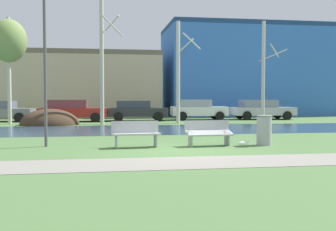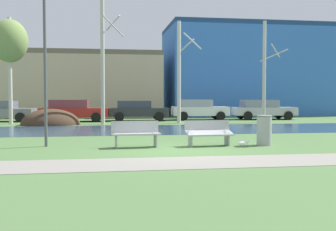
% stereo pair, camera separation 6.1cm
% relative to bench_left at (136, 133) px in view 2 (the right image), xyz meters
% --- Properties ---
extents(ground_plane, '(120.00, 120.00, 0.00)m').
position_rel_bench_left_xyz_m(ground_plane, '(1.25, 8.96, -0.47)').
color(ground_plane, '#4C703D').
extents(paved_path_strip, '(60.00, 1.92, 0.01)m').
position_rel_bench_left_xyz_m(paved_path_strip, '(1.25, -3.36, -0.47)').
color(paved_path_strip, gray).
rests_on(paved_path_strip, ground).
extents(river_band, '(80.00, 6.32, 0.01)m').
position_rel_bench_left_xyz_m(river_band, '(1.25, 7.21, -0.47)').
color(river_band, '#2D475B').
rests_on(river_band, ground).
extents(soil_mound, '(3.51, 2.83, 1.93)m').
position_rel_bench_left_xyz_m(soil_mound, '(-4.29, 11.62, -0.47)').
color(soil_mound, '#423021').
rests_on(soil_mound, ground).
extents(bench_left, '(1.63, 0.67, 0.87)m').
position_rel_bench_left_xyz_m(bench_left, '(0.00, 0.00, 0.00)').
color(bench_left, '#9EA0A3').
rests_on(bench_left, ground).
extents(bench_right, '(1.63, 0.67, 0.87)m').
position_rel_bench_left_xyz_m(bench_right, '(2.49, 0.00, 0.00)').
color(bench_right, '#9EA0A3').
rests_on(bench_right, ground).
extents(trash_bin, '(0.54, 0.54, 1.04)m').
position_rel_bench_left_xyz_m(trash_bin, '(4.45, -0.11, 0.07)').
color(trash_bin, '#999B9E').
rests_on(trash_bin, ground).
extents(seagull, '(0.40, 0.15, 0.25)m').
position_rel_bench_left_xyz_m(seagull, '(3.56, -0.50, -0.34)').
color(seagull, white).
rests_on(seagull, ground).
extents(streetlamp, '(0.32, 0.32, 5.54)m').
position_rel_bench_left_xyz_m(streetlamp, '(-2.98, 0.67, 3.21)').
color(streetlamp, '#4C4C51').
rests_on(streetlamp, ground).
extents(birch_far_left, '(2.19, 2.19, 6.53)m').
position_rel_bench_left_xyz_m(birch_far_left, '(-6.78, 12.56, 4.57)').
color(birch_far_left, beige).
rests_on(birch_far_left, ground).
extents(birch_left, '(1.43, 2.36, 8.87)m').
position_rel_bench_left_xyz_m(birch_left, '(-1.15, 11.52, 4.04)').
color(birch_left, '#BCB7A8').
rests_on(birch_left, ground).
extents(birch_center_left, '(1.57, 2.40, 6.45)m').
position_rel_bench_left_xyz_m(birch_center_left, '(3.64, 11.82, 2.87)').
color(birch_center_left, beige).
rests_on(birch_center_left, ground).
extents(birch_center, '(1.64, 2.56, 6.57)m').
position_rel_bench_left_xyz_m(birch_center, '(9.21, 11.60, 2.89)').
color(birch_center, beige).
rests_on(birch_center, ground).
extents(parked_van_nearest_grey, '(4.21, 2.17, 1.41)m').
position_rel_bench_left_xyz_m(parked_van_nearest_grey, '(-8.02, 15.36, 0.28)').
color(parked_van_nearest_grey, slate).
rests_on(parked_van_nearest_grey, ground).
extents(parked_sedan_second_red, '(4.58, 2.19, 1.48)m').
position_rel_bench_left_xyz_m(parked_sedan_second_red, '(-3.19, 14.66, 0.31)').
color(parked_sedan_second_red, maroon).
rests_on(parked_sedan_second_red, ground).
extents(parked_hatch_third_dark, '(4.20, 2.09, 1.40)m').
position_rel_bench_left_xyz_m(parked_hatch_third_dark, '(1.20, 14.91, 0.27)').
color(parked_hatch_third_dark, '#282B30').
rests_on(parked_hatch_third_dark, ground).
extents(parked_wagon_fourth_white, '(4.15, 2.13, 1.48)m').
position_rel_bench_left_xyz_m(parked_wagon_fourth_white, '(5.70, 15.36, 0.31)').
color(parked_wagon_fourth_white, silver).
rests_on(parked_wagon_fourth_white, ground).
extents(parked_suv_fifth_silver, '(4.64, 2.30, 1.45)m').
position_rel_bench_left_xyz_m(parked_suv_fifth_silver, '(10.54, 15.25, 0.30)').
color(parked_suv_fifth_silver, '#B2B5BC').
rests_on(parked_suv_fifth_silver, ground).
extents(building_beige_block, '(17.02, 6.81, 5.51)m').
position_rel_bench_left_xyz_m(building_beige_block, '(-4.83, 22.84, 2.28)').
color(building_beige_block, '#BCAD8E').
rests_on(building_beige_block, ground).
extents(building_blue_store, '(17.73, 8.01, 8.22)m').
position_rel_bench_left_xyz_m(building_blue_store, '(13.51, 23.32, 3.64)').
color(building_blue_store, '#3870C6').
rests_on(building_blue_store, ground).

